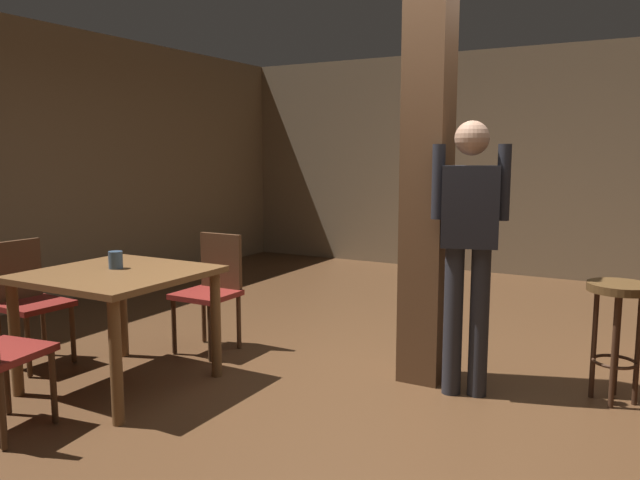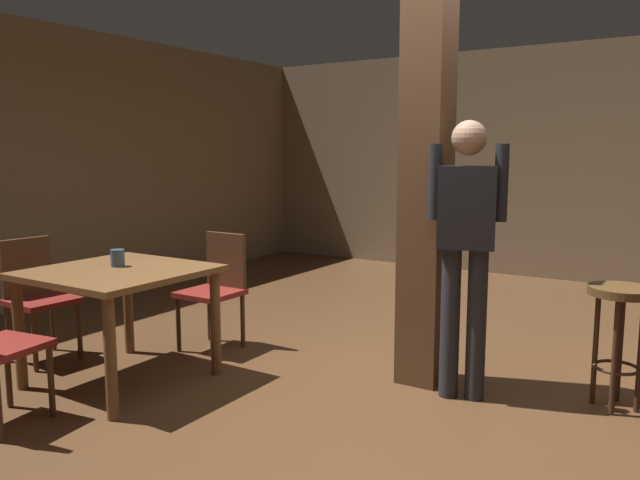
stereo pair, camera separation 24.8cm
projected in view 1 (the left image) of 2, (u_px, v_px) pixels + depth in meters
The scene contains 9 objects.
ground_plane at pixel (385, 395), 3.96m from camera, with size 10.80×10.80×0.00m, color #4C301C.
wall_back at pixel (531, 163), 7.66m from camera, with size 8.00×0.10×2.80m, color #756047.
pillar at pixel (427, 172), 4.06m from camera, with size 0.28×0.28×2.80m, color #4C301C.
dining_table at pixel (118, 289), 4.04m from camera, with size 1.03×1.03×0.77m.
chair_north at pixel (212, 286), 4.83m from camera, with size 0.42×0.42×0.89m.
chair_west at pixel (27, 296), 4.48m from camera, with size 0.44×0.44×0.89m.
napkin_cup at pixel (116, 260), 4.11m from camera, with size 0.09×0.09×0.12m, color #33475B.
standing_person at pixel (469, 239), 3.84m from camera, with size 0.47×0.29×1.72m.
bar_stool_near at pixel (618, 312), 3.79m from camera, with size 0.38×0.38×0.74m.
Camera 1 is at (1.48, -3.50, 1.53)m, focal length 35.00 mm.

